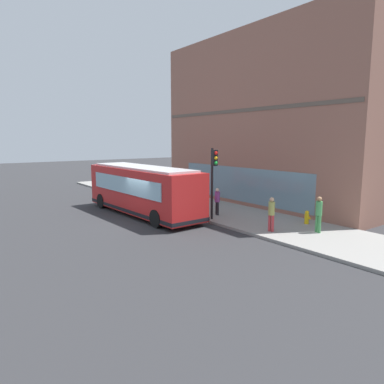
{
  "coord_description": "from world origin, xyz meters",
  "views": [
    {
      "loc": [
        -9.85,
        -17.81,
        4.77
      ],
      "look_at": [
        2.55,
        -1.08,
        1.62
      ],
      "focal_mm": 32.89,
      "sensor_mm": 36.0,
      "label": 1
    }
  ],
  "objects_px": {
    "traffic_light_near_corner": "(213,170)",
    "pedestrian_by_light_pole": "(319,212)",
    "pedestrian_near_building_entrance": "(217,200)",
    "pedestrian_walking_along_curb": "(271,212)",
    "city_bus_nearside": "(142,190)",
    "pedestrian_near_hydrant": "(196,193)",
    "newspaper_vending_box": "(171,189)",
    "fire_hydrant": "(307,217)"
  },
  "relations": [
    {
      "from": "fire_hydrant",
      "to": "pedestrian_walking_along_curb",
      "type": "bearing_deg",
      "value": 177.86
    },
    {
      "from": "pedestrian_near_building_entrance",
      "to": "newspaper_vending_box",
      "type": "height_order",
      "value": "pedestrian_near_building_entrance"
    },
    {
      "from": "traffic_light_near_corner",
      "to": "pedestrian_near_building_entrance",
      "type": "bearing_deg",
      "value": 38.86
    },
    {
      "from": "pedestrian_near_building_entrance",
      "to": "pedestrian_walking_along_curb",
      "type": "relative_size",
      "value": 0.95
    },
    {
      "from": "city_bus_nearside",
      "to": "pedestrian_walking_along_curb",
      "type": "height_order",
      "value": "city_bus_nearside"
    },
    {
      "from": "city_bus_nearside",
      "to": "fire_hydrant",
      "type": "xyz_separation_m",
      "value": [
        5.74,
        -8.16,
        -1.04
      ]
    },
    {
      "from": "pedestrian_near_hydrant",
      "to": "newspaper_vending_box",
      "type": "xyz_separation_m",
      "value": [
        1.9,
        6.01,
        -0.57
      ]
    },
    {
      "from": "traffic_light_near_corner",
      "to": "pedestrian_walking_along_curb",
      "type": "distance_m",
      "value": 4.27
    },
    {
      "from": "fire_hydrant",
      "to": "newspaper_vending_box",
      "type": "height_order",
      "value": "newspaper_vending_box"
    },
    {
      "from": "fire_hydrant",
      "to": "pedestrian_near_building_entrance",
      "type": "bearing_deg",
      "value": 117.41
    },
    {
      "from": "traffic_light_near_corner",
      "to": "pedestrian_near_building_entrance",
      "type": "distance_m",
      "value": 2.31
    },
    {
      "from": "traffic_light_near_corner",
      "to": "fire_hydrant",
      "type": "relative_size",
      "value": 5.56
    },
    {
      "from": "fire_hydrant",
      "to": "pedestrian_near_building_entrance",
      "type": "distance_m",
      "value": 5.34
    },
    {
      "from": "city_bus_nearside",
      "to": "fire_hydrant",
      "type": "distance_m",
      "value": 10.03
    },
    {
      "from": "traffic_light_near_corner",
      "to": "pedestrian_by_light_pole",
      "type": "height_order",
      "value": "traffic_light_near_corner"
    },
    {
      "from": "city_bus_nearside",
      "to": "fire_hydrant",
      "type": "bearing_deg",
      "value": -54.87
    },
    {
      "from": "traffic_light_near_corner",
      "to": "pedestrian_by_light_pole",
      "type": "xyz_separation_m",
      "value": [
        2.32,
        -5.35,
        -1.81
      ]
    },
    {
      "from": "traffic_light_near_corner",
      "to": "newspaper_vending_box",
      "type": "distance_m",
      "value": 10.24
    },
    {
      "from": "fire_hydrant",
      "to": "pedestrian_by_light_pole",
      "type": "height_order",
      "value": "pedestrian_by_light_pole"
    },
    {
      "from": "fire_hydrant",
      "to": "pedestrian_walking_along_curb",
      "type": "relative_size",
      "value": 0.42
    },
    {
      "from": "city_bus_nearside",
      "to": "traffic_light_near_corner",
      "type": "relative_size",
      "value": 2.46
    },
    {
      "from": "pedestrian_by_light_pole",
      "to": "pedestrian_near_building_entrance",
      "type": "bearing_deg",
      "value": 102.05
    },
    {
      "from": "pedestrian_near_hydrant",
      "to": "pedestrian_walking_along_curb",
      "type": "height_order",
      "value": "pedestrian_near_hydrant"
    },
    {
      "from": "fire_hydrant",
      "to": "pedestrian_near_hydrant",
      "type": "distance_m",
      "value": 7.64
    },
    {
      "from": "pedestrian_walking_along_curb",
      "to": "pedestrian_by_light_pole",
      "type": "bearing_deg",
      "value": -42.65
    },
    {
      "from": "newspaper_vending_box",
      "to": "fire_hydrant",
      "type": "bearing_deg",
      "value": -89.0
    },
    {
      "from": "pedestrian_near_building_entrance",
      "to": "pedestrian_walking_along_curb",
      "type": "distance_m",
      "value": 4.62
    },
    {
      "from": "city_bus_nearside",
      "to": "newspaper_vending_box",
      "type": "height_order",
      "value": "city_bus_nearside"
    },
    {
      "from": "newspaper_vending_box",
      "to": "city_bus_nearside",
      "type": "bearing_deg",
      "value": -136.85
    },
    {
      "from": "pedestrian_near_hydrant",
      "to": "pedestrian_walking_along_curb",
      "type": "xyz_separation_m",
      "value": [
        -0.69,
        -7.21,
        -0.02
      ]
    },
    {
      "from": "pedestrian_near_hydrant",
      "to": "pedestrian_walking_along_curb",
      "type": "bearing_deg",
      "value": -95.44
    },
    {
      "from": "traffic_light_near_corner",
      "to": "pedestrian_near_hydrant",
      "type": "height_order",
      "value": "traffic_light_near_corner"
    },
    {
      "from": "pedestrian_near_building_entrance",
      "to": "pedestrian_walking_along_curb",
      "type": "height_order",
      "value": "pedestrian_walking_along_curb"
    },
    {
      "from": "pedestrian_walking_along_curb",
      "to": "traffic_light_near_corner",
      "type": "bearing_deg",
      "value": 99.46
    },
    {
      "from": "traffic_light_near_corner",
      "to": "fire_hydrant",
      "type": "bearing_deg",
      "value": -48.51
    },
    {
      "from": "traffic_light_near_corner",
      "to": "fire_hydrant",
      "type": "xyz_separation_m",
      "value": [
        3.45,
        -3.9,
        -2.5
      ]
    },
    {
      "from": "pedestrian_by_light_pole",
      "to": "newspaper_vending_box",
      "type": "xyz_separation_m",
      "value": [
        0.89,
        14.77,
        -0.6
      ]
    },
    {
      "from": "city_bus_nearside",
      "to": "pedestrian_by_light_pole",
      "type": "xyz_separation_m",
      "value": [
        4.61,
        -9.61,
        -0.35
      ]
    },
    {
      "from": "city_bus_nearside",
      "to": "pedestrian_near_building_entrance",
      "type": "distance_m",
      "value": 4.79
    },
    {
      "from": "pedestrian_near_hydrant",
      "to": "newspaper_vending_box",
      "type": "relative_size",
      "value": 1.97
    },
    {
      "from": "city_bus_nearside",
      "to": "traffic_light_near_corner",
      "type": "distance_m",
      "value": 5.05
    },
    {
      "from": "pedestrian_walking_along_curb",
      "to": "newspaper_vending_box",
      "type": "bearing_deg",
      "value": 78.94
    }
  ]
}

